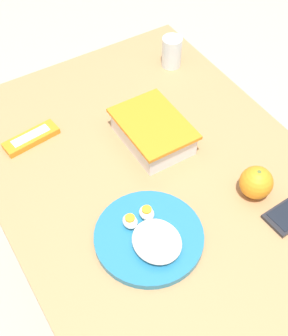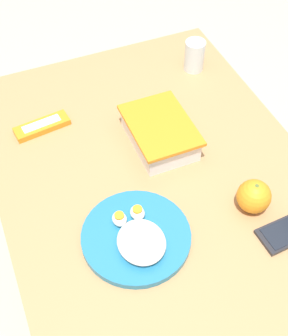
% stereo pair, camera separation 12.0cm
% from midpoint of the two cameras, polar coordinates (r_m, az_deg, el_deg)
% --- Properties ---
extents(ground_plane, '(10.00, 10.00, 0.00)m').
position_cam_midpoint_polar(ground_plane, '(1.82, -0.39, -15.73)').
color(ground_plane, '#B2A899').
extents(table, '(1.18, 0.81, 0.71)m').
position_cam_midpoint_polar(table, '(1.28, -0.53, -4.18)').
color(table, '#AD7F51').
rests_on(table, ground_plane).
extents(food_container, '(0.22, 0.16, 0.07)m').
position_cam_midpoint_polar(food_container, '(1.28, -1.60, 4.15)').
color(food_container, white).
rests_on(food_container, table).
extents(orange_fruit, '(0.08, 0.08, 0.08)m').
position_cam_midpoint_polar(orange_fruit, '(1.17, 10.71, -1.93)').
color(orange_fruit, orange).
rests_on(orange_fruit, table).
extents(rice_plate, '(0.26, 0.26, 0.06)m').
position_cam_midpoint_polar(rice_plate, '(1.09, -2.36, -8.63)').
color(rice_plate, teal).
rests_on(rice_plate, table).
extents(candy_bar, '(0.07, 0.16, 0.02)m').
position_cam_midpoint_polar(candy_bar, '(1.35, -16.09, 3.38)').
color(candy_bar, orange).
rests_on(candy_bar, table).
extents(drinking_glass, '(0.06, 0.06, 0.10)m').
position_cam_midpoint_polar(drinking_glass, '(1.52, 1.10, 13.87)').
color(drinking_glass, silver).
rests_on(drinking_glass, table).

